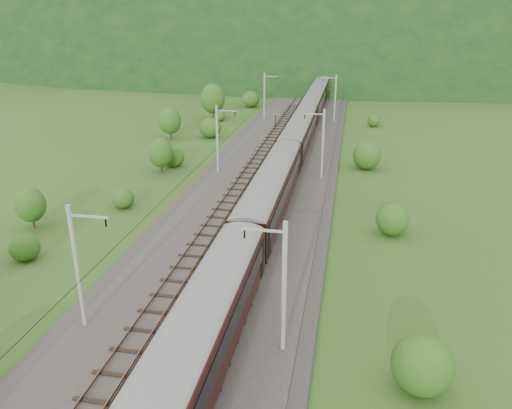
# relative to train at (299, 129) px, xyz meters

# --- Properties ---
(ground) EXTENTS (600.00, 600.00, 0.00)m
(ground) POSITION_rel_train_xyz_m (-2.40, -42.09, -3.64)
(ground) COLOR #2B4D18
(ground) RESTS_ON ground
(railbed) EXTENTS (14.00, 220.00, 0.30)m
(railbed) POSITION_rel_train_xyz_m (-2.40, -32.09, -3.49)
(railbed) COLOR #38332D
(railbed) RESTS_ON ground
(track_left) EXTENTS (2.40, 220.00, 0.27)m
(track_left) POSITION_rel_train_xyz_m (-4.80, -32.09, -3.27)
(track_left) COLOR brown
(track_left) RESTS_ON railbed
(track_right) EXTENTS (2.40, 220.00, 0.27)m
(track_right) POSITION_rel_train_xyz_m (0.00, -32.09, -3.27)
(track_right) COLOR brown
(track_right) RESTS_ON railbed
(catenary_left) EXTENTS (2.54, 192.28, 8.00)m
(catenary_left) POSITION_rel_train_xyz_m (-8.52, -10.09, 0.86)
(catenary_left) COLOR gray
(catenary_left) RESTS_ON railbed
(catenary_right) EXTENTS (2.54, 192.28, 8.00)m
(catenary_right) POSITION_rel_train_xyz_m (3.72, -10.09, 0.86)
(catenary_right) COLOR gray
(catenary_right) RESTS_ON railbed
(overhead_wires) EXTENTS (4.83, 198.00, 0.03)m
(overhead_wires) POSITION_rel_train_xyz_m (-2.40, -32.09, 3.46)
(overhead_wires) COLOR black
(overhead_wires) RESTS_ON ground
(mountain_main) EXTENTS (504.00, 360.00, 244.00)m
(mountain_main) POSITION_rel_train_xyz_m (-2.40, 217.91, -3.64)
(mountain_main) COLOR black
(mountain_main) RESTS_ON ground
(mountain_ridge) EXTENTS (336.00, 280.00, 132.00)m
(mountain_ridge) POSITION_rel_train_xyz_m (-122.40, 257.91, -3.64)
(mountain_ridge) COLOR black
(mountain_ridge) RESTS_ON ground
(train) EXTENTS (3.09, 170.46, 5.37)m
(train) POSITION_rel_train_xyz_m (0.00, 0.00, 0.00)
(train) COLOR black
(train) RESTS_ON ground
(hazard_post_near) EXTENTS (0.18, 0.18, 1.65)m
(hazard_post_near) POSITION_rel_train_xyz_m (-2.84, 20.16, -2.52)
(hazard_post_near) COLOR red
(hazard_post_near) RESTS_ON railbed
(hazard_post_far) EXTENTS (0.16, 0.16, 1.54)m
(hazard_post_far) POSITION_rel_train_xyz_m (-1.66, 0.10, -2.57)
(hazard_post_far) COLOR red
(hazard_post_far) RESTS_ON railbed
(signal) EXTENTS (0.22, 0.22, 1.98)m
(signal) POSITION_rel_train_xyz_m (-5.78, 16.73, -2.18)
(signal) COLOR black
(signal) RESTS_ON railbed
(vegetation_left) EXTENTS (12.17, 145.16, 6.24)m
(vegetation_left) POSITION_rel_train_xyz_m (-16.84, -30.75, -1.15)
(vegetation_left) COLOR #1F5516
(vegetation_left) RESTS_ON ground
(vegetation_right) EXTENTS (5.58, 104.55, 3.10)m
(vegetation_right) POSITION_rel_train_xyz_m (10.46, -34.99, -2.24)
(vegetation_right) COLOR #1F5516
(vegetation_right) RESTS_ON ground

